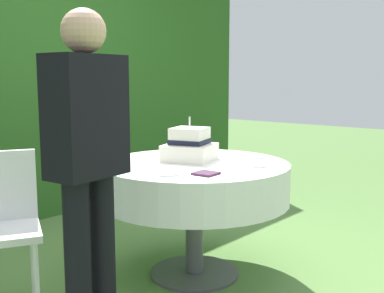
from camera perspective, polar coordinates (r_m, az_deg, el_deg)
The scene contains 11 objects.
ground_plane at distance 3.29m, azimuth 0.28°, elevation -15.03°, with size 20.00×20.00×0.00m, color #547A3D.
foliage_hedge at distance 4.73m, azimuth -20.30°, elevation 8.81°, with size 5.77×0.59×2.78m, color #28561E.
cake_table at distance 3.09m, azimuth 0.29°, elevation -4.32°, with size 1.23×1.23×0.75m.
wedding_cake at distance 3.13m, azimuth -0.31°, elevation 0.04°, with size 0.39×0.39×0.29m.
serving_plate_near at distance 2.95m, azimuth 7.89°, elevation -2.33°, with size 0.10×0.10×0.01m, color white.
serving_plate_far at distance 3.29m, azimuth 7.52°, elevation -1.22°, with size 0.14×0.14×0.01m, color white.
serving_plate_left at distance 2.68m, azimuth -2.94°, elevation -3.33°, with size 0.12×0.12×0.01m, color white.
serving_plate_right at distance 3.32m, azimuth 4.23°, elevation -1.11°, with size 0.10×0.10×0.01m, color white.
napkin_stack at distance 2.69m, azimuth 1.67°, elevation -3.25°, with size 0.12×0.12×0.01m, color #4C2D47.
garden_chair at distance 2.85m, azimuth -21.95°, elevation -7.75°, with size 0.54×0.54×0.89m.
standing_person at distance 2.22m, azimuth -12.41°, elevation -1.50°, with size 0.38×0.24×1.60m.
Camera 1 is at (-2.29, -1.97, 1.29)m, focal length 44.49 mm.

